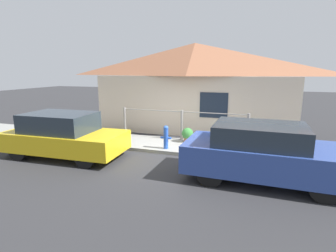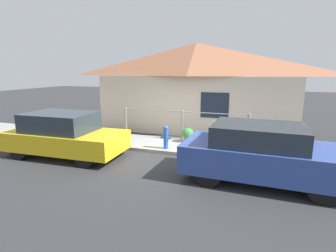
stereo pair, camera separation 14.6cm
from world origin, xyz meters
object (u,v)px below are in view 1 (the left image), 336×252
at_px(car_left, 64,135).
at_px(car_right, 263,153).
at_px(potted_plant_near_hydrant, 187,134).
at_px(fire_hydrant, 166,137).

relative_size(car_left, car_right, 0.97).
distance_m(car_left, potted_plant_near_hydrant, 4.25).
bearing_deg(car_left, car_right, -2.07).
xyz_separation_m(car_right, fire_hydrant, (-3.04, 1.47, -0.20)).
relative_size(car_right, fire_hydrant, 4.98).
xyz_separation_m(car_left, fire_hydrant, (2.92, 1.47, -0.17)).
xyz_separation_m(car_left, potted_plant_near_hydrant, (3.41, 2.52, -0.29)).
height_order(car_right, fire_hydrant, car_right).
distance_m(fire_hydrant, potted_plant_near_hydrant, 1.16).
relative_size(car_left, fire_hydrant, 4.84).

